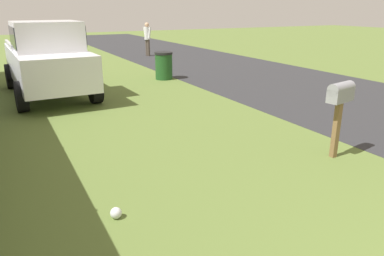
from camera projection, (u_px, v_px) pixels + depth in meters
mailbox at (340, 98)px, 6.00m from camera, size 0.30×0.56×1.29m
pickup_truck at (47, 58)px, 10.30m from camera, size 4.88×2.18×2.09m
trash_bin at (164, 66)px, 13.00m from camera, size 0.63×0.63×0.95m
pedestrian at (147, 37)px, 19.13m from camera, size 0.47×0.30×1.69m
litter_bag_near_hydrant at (116, 213)px, 4.46m from camera, size 0.14×0.14×0.14m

